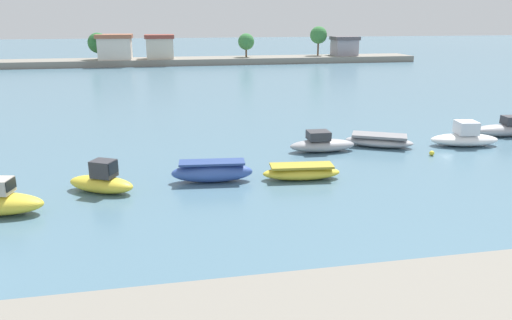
# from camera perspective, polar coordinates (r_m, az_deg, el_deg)

# --- Properties ---
(moored_boat_3) EXTENTS (4.00, 3.01, 1.79)m
(moored_boat_3) POSITION_cam_1_polar(r_m,az_deg,el_deg) (26.93, -17.85, -2.42)
(moored_boat_3) COLOR yellow
(moored_boat_3) RESTS_ON ground
(moored_boat_4) EXTENTS (4.71, 1.77, 1.21)m
(moored_boat_4) POSITION_cam_1_polar(r_m,az_deg,el_deg) (27.37, -5.22, -1.41)
(moored_boat_4) COLOR #3856A8
(moored_boat_4) RESTS_ON ground
(moored_boat_5) EXTENTS (4.61, 1.86, 0.87)m
(moored_boat_5) POSITION_cam_1_polar(r_m,az_deg,el_deg) (27.84, 5.42, -1.46)
(moored_boat_5) COLOR yellow
(moored_boat_5) RESTS_ON ground
(moored_boat_6) EXTENTS (4.66, 1.69, 1.47)m
(moored_boat_6) POSITION_cam_1_polar(r_m,az_deg,el_deg) (33.67, 7.81, 1.91)
(moored_boat_6) COLOR #9E9EA3
(moored_boat_6) RESTS_ON ground
(moored_boat_7) EXTENTS (5.12, 3.82, 0.89)m
(moored_boat_7) POSITION_cam_1_polar(r_m,az_deg,el_deg) (35.84, 14.40, 2.23)
(moored_boat_7) COLOR #9E9EA3
(moored_boat_7) RESTS_ON ground
(moored_boat_8) EXTENTS (5.16, 2.65, 1.80)m
(moored_boat_8) POSITION_cam_1_polar(r_m,az_deg,el_deg) (38.04, 23.53, 2.47)
(moored_boat_8) COLOR white
(moored_boat_8) RESTS_ON ground
(moored_boat_9) EXTENTS (4.80, 2.07, 1.57)m
(moored_boat_9) POSITION_cam_1_polar(r_m,az_deg,el_deg) (42.45, 27.26, 3.29)
(moored_boat_9) COLOR #9E9EA3
(moored_boat_9) RESTS_ON ground
(mooring_buoy_1) EXTENTS (0.34, 0.34, 0.34)m
(mooring_buoy_1) POSITION_cam_1_polar(r_m,az_deg,el_deg) (34.58, 20.15, 0.77)
(mooring_buoy_1) COLOR yellow
(mooring_buoy_1) RESTS_ON ground
(distant_shoreline) EXTENTS (121.73, 7.62, 7.52)m
(distant_shoreline) POSITION_cam_1_polar(r_m,az_deg,el_deg) (97.51, -18.69, 11.74)
(distant_shoreline) COLOR gray
(distant_shoreline) RESTS_ON ground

